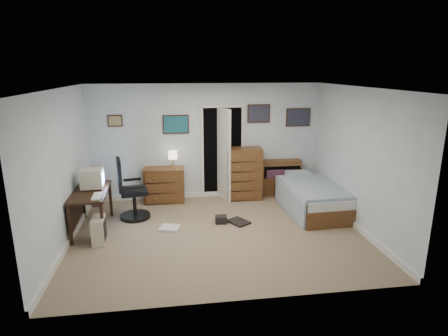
# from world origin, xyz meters

# --- Properties ---
(floor) EXTENTS (5.00, 4.00, 0.02)m
(floor) POSITION_xyz_m (0.00, 0.00, -0.01)
(floor) COLOR gray
(floor) RESTS_ON ground
(computer_desk) EXTENTS (0.63, 1.28, 0.73)m
(computer_desk) POSITION_xyz_m (-2.29, 0.48, 0.56)
(computer_desk) COLOR black
(computer_desk) RESTS_ON floor
(crt_monitor) EXTENTS (0.39, 0.36, 0.35)m
(crt_monitor) POSITION_xyz_m (-2.18, 0.63, 0.91)
(crt_monitor) COLOR beige
(crt_monitor) RESTS_ON computer_desk
(keyboard) EXTENTS (0.16, 0.39, 0.02)m
(keyboard) POSITION_xyz_m (-2.02, 0.13, 0.74)
(keyboard) COLOR beige
(keyboard) RESTS_ON computer_desk
(pc_tower) EXTENTS (0.21, 0.41, 0.44)m
(pc_tower) POSITION_xyz_m (-2.00, -0.07, 0.22)
(pc_tower) COLOR beige
(pc_tower) RESTS_ON floor
(office_chair) EXTENTS (0.67, 0.67, 1.19)m
(office_chair) POSITION_xyz_m (-1.57, 0.91, 0.46)
(office_chair) COLOR black
(office_chair) RESTS_ON floor
(media_stack) EXTENTS (0.17, 0.17, 0.83)m
(media_stack) POSITION_xyz_m (-2.32, 1.71, 0.42)
(media_stack) COLOR maroon
(media_stack) RESTS_ON floor
(low_dresser) EXTENTS (0.87, 0.47, 0.75)m
(low_dresser) POSITION_xyz_m (-0.94, 1.77, 0.37)
(low_dresser) COLOR brown
(low_dresser) RESTS_ON floor
(table_lamp) EXTENTS (0.20, 0.20, 0.37)m
(table_lamp) POSITION_xyz_m (-0.74, 1.77, 1.02)
(table_lamp) COLOR gold
(table_lamp) RESTS_ON low_dresser
(doorway) EXTENTS (0.96, 1.12, 2.05)m
(doorway) POSITION_xyz_m (0.35, 2.27, 1.00)
(doorway) COLOR black
(doorway) RESTS_ON floor
(tall_dresser) EXTENTS (0.80, 0.50, 1.13)m
(tall_dresser) POSITION_xyz_m (0.79, 1.75, 0.57)
(tall_dresser) COLOR brown
(tall_dresser) RESTS_ON floor
(headboard_bookcase) EXTENTS (0.90, 0.24, 0.81)m
(headboard_bookcase) POSITION_xyz_m (1.67, 1.86, 0.43)
(headboard_bookcase) COLOR brown
(headboard_bookcase) RESTS_ON floor
(bed) EXTENTS (1.09, 1.93, 0.62)m
(bed) POSITION_xyz_m (1.99, 0.82, 0.29)
(bed) COLOR brown
(bed) RESTS_ON floor
(wall_posters) EXTENTS (4.38, 0.04, 0.60)m
(wall_posters) POSITION_xyz_m (0.57, 1.98, 1.75)
(wall_posters) COLOR #331E11
(wall_posters) RESTS_ON floor
(floor_clutter) EXTENTS (1.72, 0.55, 0.14)m
(floor_clutter) POSITION_xyz_m (-0.11, 0.37, 0.04)
(floor_clutter) COLOR silver
(floor_clutter) RESTS_ON floor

